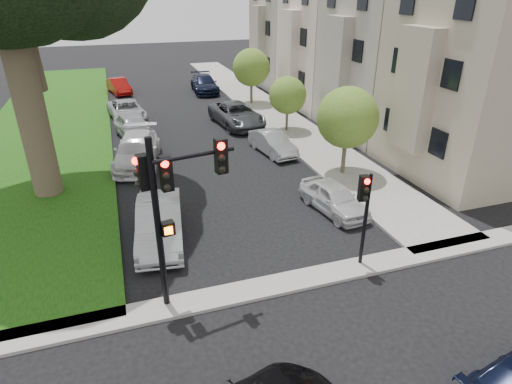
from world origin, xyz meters
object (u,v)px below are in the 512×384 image
object	(u,v)px
car_parked_8	(127,110)
small_tree_a	(347,118)
car_parked_0	(334,198)
small_tree_b	(288,95)
car_parked_4	(204,84)
car_parked_5	(160,223)
car_parked_9	(119,86)
car_parked_1	(273,143)
car_parked_7	(134,127)
small_tree_c	(251,68)
traffic_signal_main	(170,194)
car_parked_2	(237,114)
car_parked_6	(137,150)
traffic_signal_secondary	(364,204)

from	to	relation	value
car_parked_8	small_tree_a	bearing A→B (deg)	-62.04
car_parked_0	small_tree_b	bearing A→B (deg)	69.33
car_parked_4	car_parked_5	distance (m)	25.35
car_parked_8	car_parked_9	distance (m)	8.83
car_parked_1	car_parked_9	xyz separation A→B (m)	(-7.81, 18.70, 0.03)
car_parked_7	car_parked_8	bearing A→B (deg)	81.53
car_parked_5	car_parked_9	bearing A→B (deg)	98.55
car_parked_8	car_parked_1	bearing A→B (deg)	-59.89
car_parked_7	car_parked_9	size ratio (longest dim) A/B	1.13
car_parked_9	small_tree_c	bearing A→B (deg)	-48.04
traffic_signal_main	car_parked_2	world-z (taller)	traffic_signal_main
car_parked_4	car_parked_6	bearing A→B (deg)	-110.62
small_tree_c	car_parked_5	size ratio (longest dim) A/B	0.95
small_tree_a	traffic_signal_main	xyz separation A→B (m)	(-9.58, -7.25, 0.71)
car_parked_6	car_parked_0	bearing A→B (deg)	-37.27
small_tree_c	car_parked_5	distance (m)	21.28
traffic_signal_secondary	car_parked_4	xyz separation A→B (m)	(0.70, 28.22, -1.66)
car_parked_8	small_tree_b	bearing A→B (deg)	-39.77
car_parked_1	car_parked_6	bearing A→B (deg)	165.52
traffic_signal_main	car_parked_0	xyz separation A→B (m)	(7.26, 3.84, -3.09)
car_parked_0	car_parked_4	world-z (taller)	car_parked_4
small_tree_b	car_parked_4	size ratio (longest dim) A/B	0.70
traffic_signal_main	traffic_signal_secondary	size ratio (longest dim) A/B	1.56
car_parked_0	car_parked_8	bearing A→B (deg)	104.88
small_tree_a	car_parked_4	distance (m)	21.22
car_parked_2	car_parked_6	xyz separation A→B (m)	(-7.11, -5.21, 0.02)
car_parked_0	car_parked_2	size ratio (longest dim) A/B	0.67
traffic_signal_secondary	car_parked_5	distance (m)	7.54
car_parked_6	small_tree_c	bearing A→B (deg)	57.00
small_tree_b	car_parked_9	world-z (taller)	small_tree_b
car_parked_7	car_parked_9	world-z (taller)	car_parked_7
traffic_signal_main	car_parked_2	distance (m)	18.84
small_tree_c	car_parked_4	bearing A→B (deg)	116.02
car_parked_7	car_parked_6	bearing A→B (deg)	-102.29
small_tree_b	traffic_signal_main	size ratio (longest dim) A/B	0.68
traffic_signal_main	car_parked_1	distance (m)	13.80
car_parked_0	car_parked_4	distance (m)	24.34
car_parked_4	traffic_signal_secondary	bearing A→B (deg)	-88.00
car_parked_2	car_parked_8	size ratio (longest dim) A/B	1.14
traffic_signal_secondary	car_parked_2	xyz separation A→B (m)	(0.64, 17.36, -1.64)
small_tree_c	car_parked_2	distance (m)	6.37
car_parked_8	car_parked_7	bearing A→B (deg)	-95.22
car_parked_2	car_parked_4	world-z (taller)	car_parked_2
small_tree_b	car_parked_0	bearing A→B (deg)	-101.81
car_parked_2	traffic_signal_secondary	bearing A→B (deg)	-98.46
traffic_signal_secondary	car_parked_8	world-z (taller)	traffic_signal_secondary
car_parked_2	car_parked_5	world-z (taller)	car_parked_2
small_tree_b	car_parked_8	world-z (taller)	small_tree_b
car_parked_4	small_tree_a	bearing A→B (deg)	-79.18
traffic_signal_secondary	car_parked_7	distance (m)	17.90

